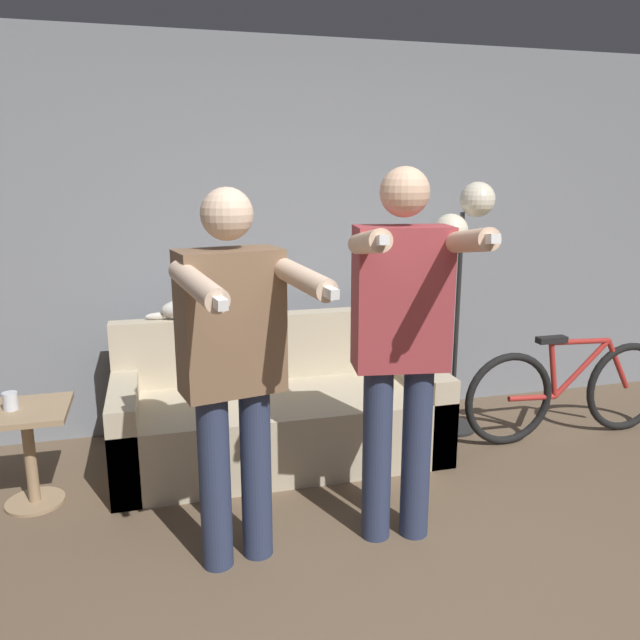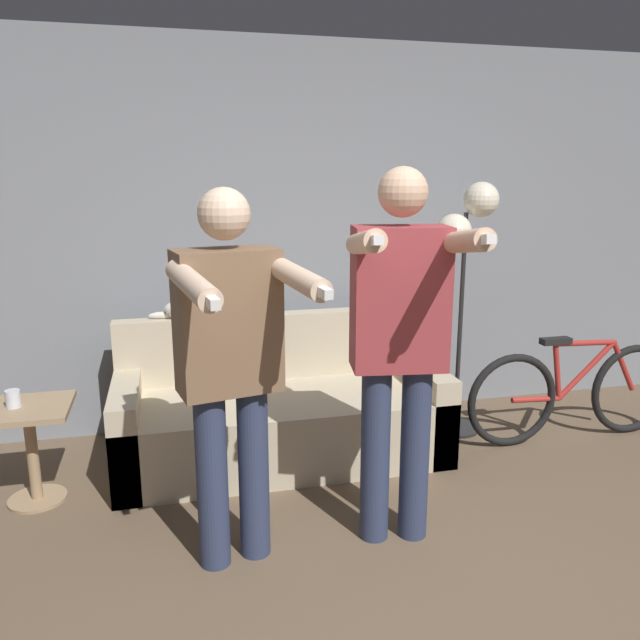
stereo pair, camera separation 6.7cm
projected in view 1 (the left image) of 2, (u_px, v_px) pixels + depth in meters
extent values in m
cube|color=gray|center=(294.00, 238.00, 4.30)|extent=(10.00, 0.05, 2.60)
cube|color=beige|center=(280.00, 426.00, 3.87)|extent=(1.99, 0.85, 0.42)
cube|color=beige|center=(269.00, 346.00, 4.11)|extent=(1.99, 0.14, 0.43)
cube|color=beige|center=(126.00, 431.00, 3.62)|extent=(0.16, 0.85, 0.56)
cube|color=beige|center=(417.00, 402.00, 4.08)|extent=(0.16, 0.85, 0.56)
cylinder|color=#2D3856|center=(215.00, 482.00, 2.76)|extent=(0.14, 0.14, 0.82)
cylinder|color=#2D3856|center=(256.00, 473.00, 2.84)|extent=(0.14, 0.14, 0.82)
cube|color=brown|center=(231.00, 322.00, 2.63)|extent=(0.47, 0.30, 0.62)
sphere|color=beige|center=(227.00, 214.00, 2.53)|extent=(0.22, 0.22, 0.22)
cylinder|color=beige|center=(197.00, 284.00, 2.28)|extent=(0.19, 0.51, 0.12)
cube|color=white|center=(218.00, 301.00, 2.06)|extent=(0.06, 0.13, 0.04)
cylinder|color=beige|center=(299.00, 276.00, 2.45)|extent=(0.19, 0.51, 0.12)
cube|color=white|center=(328.00, 291.00, 2.24)|extent=(0.06, 0.13, 0.04)
cylinder|color=#2D3856|center=(377.00, 454.00, 2.98)|extent=(0.14, 0.14, 0.87)
cylinder|color=#2D3856|center=(416.00, 452.00, 3.00)|extent=(0.14, 0.14, 0.87)
cube|color=#9E383D|center=(401.00, 298.00, 2.81)|extent=(0.46, 0.28, 0.65)
sphere|color=#D8AD8C|center=(405.00, 192.00, 2.70)|extent=(0.22, 0.22, 0.22)
cylinder|color=#D8AD8C|center=(368.00, 243.00, 2.49)|extent=(0.17, 0.52, 0.16)
cube|color=white|center=(381.00, 241.00, 2.24)|extent=(0.05, 0.13, 0.05)
cylinder|color=#D8AD8C|center=(467.00, 241.00, 2.53)|extent=(0.17, 0.52, 0.16)
cube|color=white|center=(490.00, 239.00, 2.28)|extent=(0.05, 0.13, 0.05)
ellipsoid|color=silver|center=(188.00, 309.00, 3.91)|extent=(0.33, 0.14, 0.13)
sphere|color=silver|center=(210.00, 300.00, 3.94)|extent=(0.11, 0.11, 0.11)
ellipsoid|color=silver|center=(160.00, 316.00, 3.90)|extent=(0.18, 0.04, 0.04)
cone|color=silver|center=(207.00, 294.00, 3.90)|extent=(0.03, 0.03, 0.03)
cone|color=silver|center=(207.00, 293.00, 3.94)|extent=(0.03, 0.03, 0.03)
cylinder|color=black|center=(451.00, 427.00, 4.36)|extent=(0.33, 0.33, 0.02)
cylinder|color=black|center=(457.00, 325.00, 4.19)|extent=(0.03, 0.03, 1.49)
sphere|color=white|center=(477.00, 199.00, 4.02)|extent=(0.23, 0.23, 0.23)
sphere|color=white|center=(450.00, 231.00, 4.03)|extent=(0.23, 0.23, 0.23)
cylinder|color=#A38460|center=(35.00, 501.00, 3.38)|extent=(0.30, 0.30, 0.02)
cylinder|color=#A38460|center=(30.00, 459.00, 3.32)|extent=(0.06, 0.06, 0.51)
cube|color=#A38460|center=(25.00, 411.00, 3.25)|extent=(0.44, 0.44, 0.03)
cylinder|color=silver|center=(10.00, 401.00, 3.23)|extent=(0.07, 0.07, 0.09)
torus|color=black|center=(626.00, 387.00, 4.27)|extent=(0.62, 0.05, 0.62)
torus|color=black|center=(509.00, 399.00, 4.04)|extent=(0.62, 0.05, 0.62)
cylinder|color=#B72D28|center=(582.00, 368.00, 4.14)|extent=(0.40, 0.04, 0.39)
cylinder|color=#B72D28|center=(553.00, 370.00, 4.08)|extent=(0.10, 0.04, 0.38)
cylinder|color=#B72D28|center=(580.00, 341.00, 4.09)|extent=(0.44, 0.04, 0.05)
cylinder|color=#B72D28|center=(532.00, 398.00, 4.09)|extent=(0.35, 0.04, 0.05)
cylinder|color=#B72D28|center=(618.00, 364.00, 4.21)|extent=(0.22, 0.04, 0.36)
cube|color=black|center=(552.00, 340.00, 4.02)|extent=(0.20, 0.07, 0.04)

